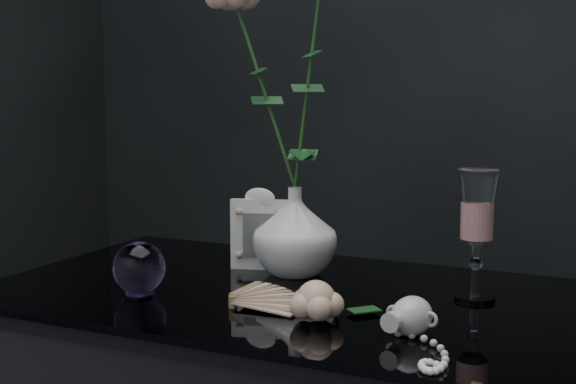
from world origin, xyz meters
The scene contains 8 objects.
vase centered at (-0.07, 0.16, 0.84)m, with size 0.15×0.15×0.16m, color white.
wine_glass centered at (0.26, 0.13, 0.87)m, with size 0.06×0.06×0.21m, color white, non-canonical shape.
picture_frame centered at (-0.14, 0.17, 0.84)m, with size 0.11×0.09×0.15m, color white, non-canonical shape.
paperweight centered at (-0.24, -0.07, 0.81)m, with size 0.09×0.09×0.09m, color #947BC8, non-canonical shape.
paper_fan centered at (-0.06, -0.08, 0.77)m, with size 0.21×0.17×0.02m, color beige, non-canonical shape.
loose_rose centered at (0.08, -0.09, 0.79)m, with size 0.13×0.18×0.06m, color beige, non-canonical shape.
pearl_jar centered at (0.22, -0.09, 0.79)m, with size 0.19×0.20×0.06m, color silver, non-canonical shape.
roses centered at (-0.09, 0.15, 1.14)m, with size 0.24×0.11×0.47m.
Camera 1 is at (0.53, -1.12, 1.11)m, focal length 50.00 mm.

